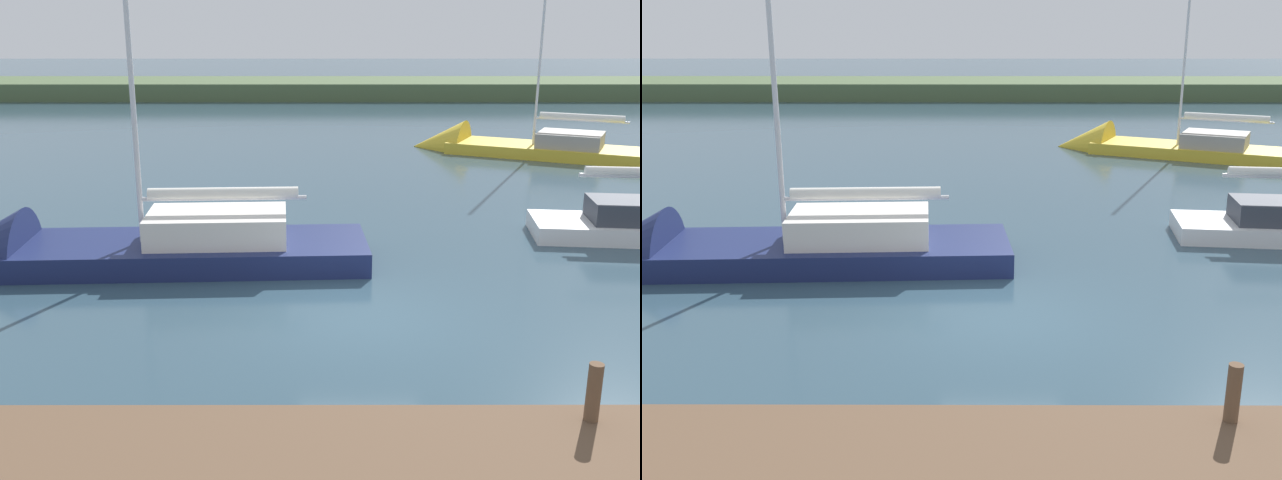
# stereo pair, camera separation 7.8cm
# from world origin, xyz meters

# --- Properties ---
(ground_plane) EXTENTS (200.00, 200.00, 0.00)m
(ground_plane) POSITION_xyz_m (0.00, 0.00, 0.00)
(ground_plane) COLOR #2D4756
(far_shoreline) EXTENTS (180.00, 8.00, 2.40)m
(far_shoreline) POSITION_xyz_m (0.00, -42.12, 0.00)
(far_shoreline) COLOR #4C603D
(far_shoreline) RESTS_ON ground_plane
(mooring_post_near) EXTENTS (0.17, 0.17, 0.74)m
(mooring_post_near) POSITION_xyz_m (-2.43, 4.93, 1.08)
(mooring_post_near) COLOR brown
(mooring_post_near) RESTS_ON dock_pier
(sailboat_far_left) EXTENTS (10.07, 3.03, 9.99)m
(sailboat_far_left) POSITION_xyz_m (5.58, -3.07, 0.17)
(sailboat_far_left) COLOR navy
(sailboat_far_left) RESTS_ON ground_plane
(sailboat_near_dock) EXTENTS (9.74, 6.47, 10.09)m
(sailboat_near_dock) POSITION_xyz_m (-6.89, -17.80, 0.10)
(sailboat_near_dock) COLOR gold
(sailboat_near_dock) RESTS_ON ground_plane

